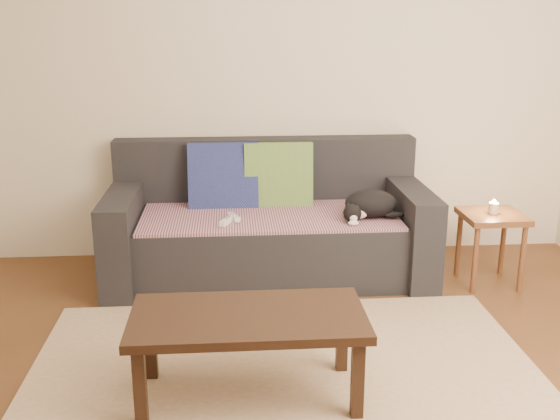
{
  "coord_description": "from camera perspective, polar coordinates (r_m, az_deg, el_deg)",
  "views": [
    {
      "loc": [
        -0.24,
        -2.61,
        1.67
      ],
      "look_at": [
        0.05,
        1.2,
        0.55
      ],
      "focal_mm": 42.0,
      "sensor_mm": 36.0,
      "label": 1
    }
  ],
  "objects": [
    {
      "name": "ground",
      "position": [
        3.11,
        0.8,
        -16.14
      ],
      "size": [
        4.5,
        4.5,
        0.0
      ],
      "primitive_type": "plane",
      "color": "brown",
      "rests_on": "ground"
    },
    {
      "name": "back_wall",
      "position": [
        4.63,
        -1.4,
        11.73
      ],
      "size": [
        4.5,
        0.04,
        2.6
      ],
      "primitive_type": "cube",
      "color": "beige",
      "rests_on": "ground"
    },
    {
      "name": "sofa",
      "position": [
        4.41,
        -1.02,
        -1.67
      ],
      "size": [
        2.1,
        0.94,
        0.87
      ],
      "color": "#232328",
      "rests_on": "ground"
    },
    {
      "name": "throw_blanket",
      "position": [
        4.28,
        -0.95,
        -0.51
      ],
      "size": [
        1.66,
        0.74,
        0.02
      ],
      "primitive_type": "cube",
      "color": "#3E2445",
      "rests_on": "sofa"
    },
    {
      "name": "cushion_navy",
      "position": [
        4.47,
        -4.97,
        2.82
      ],
      "size": [
        0.47,
        0.22,
        0.49
      ],
      "primitive_type": "cube",
      "rotation": [
        -0.22,
        0.0,
        0.0
      ],
      "color": "#11214C",
      "rests_on": "throw_blanket"
    },
    {
      "name": "cushion_green",
      "position": [
        4.49,
        -0.14,
        2.92
      ],
      "size": [
        0.47,
        0.17,
        0.48
      ],
      "primitive_type": "cube",
      "rotation": [
        -0.11,
        0.0,
        0.0
      ],
      "color": "#0D5552",
      "rests_on": "throw_blanket"
    },
    {
      "name": "cat",
      "position": [
        4.23,
        7.79,
        0.47
      ],
      "size": [
        0.41,
        0.33,
        0.18
      ],
      "rotation": [
        0.0,
        0.0,
        0.08
      ],
      "color": "black",
      "rests_on": "throw_blanket"
    },
    {
      "name": "wii_remote_a",
      "position": [
        4.18,
        -4.07,
        -0.62
      ],
      "size": [
        0.09,
        0.15,
        0.03
      ],
      "primitive_type": "cube",
      "rotation": [
        0.0,
        0.0,
        1.93
      ],
      "color": "white",
      "rests_on": "throw_blanket"
    },
    {
      "name": "wii_remote_b",
      "position": [
        4.1,
        -4.69,
        -0.98
      ],
      "size": [
        0.09,
        0.15,
        0.03
      ],
      "primitive_type": "cube",
      "rotation": [
        0.0,
        0.0,
        1.15
      ],
      "color": "white",
      "rests_on": "throw_blanket"
    },
    {
      "name": "side_table",
      "position": [
        4.41,
        17.96,
        -1.32
      ],
      "size": [
        0.38,
        0.38,
        0.48
      ],
      "color": "brown",
      "rests_on": "ground"
    },
    {
      "name": "candle",
      "position": [
        4.38,
        18.1,
        0.18
      ],
      "size": [
        0.06,
        0.06,
        0.09
      ],
      "color": "beige",
      "rests_on": "side_table"
    },
    {
      "name": "rug",
      "position": [
        3.23,
        0.55,
        -14.63
      ],
      "size": [
        2.5,
        1.8,
        0.01
      ],
      "primitive_type": "cube",
      "color": "tan",
      "rests_on": "ground"
    },
    {
      "name": "coffee_table",
      "position": [
        2.95,
        -2.79,
        -9.95
      ],
      "size": [
        1.04,
        0.52,
        0.42
      ],
      "color": "black",
      "rests_on": "rug"
    }
  ]
}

